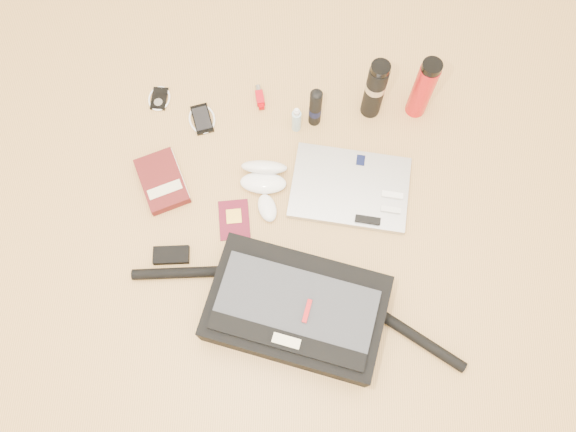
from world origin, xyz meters
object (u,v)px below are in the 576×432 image
Objects in this scene: messenger_bag at (295,309)px; laptop at (350,188)px; book at (163,181)px; thermos_red at (423,89)px; thermos_black at (375,89)px.

messenger_bag is 0.45m from laptop.
thermos_red is (0.84, 0.31, 0.11)m from book.
book is (-0.45, 0.42, -0.05)m from messenger_bag.
thermos_black reaches higher than messenger_bag.
thermos_red is (0.16, 0.01, 0.00)m from thermos_black.
book is at bearing -173.08° from laptop.
book is at bearing -156.34° from thermos_black.
thermos_black is (0.07, 0.30, 0.12)m from laptop.
messenger_bag reaches higher than book.
thermos_red is at bearing 75.09° from messenger_bag.
book is at bearing 150.86° from messenger_bag.
thermos_black is 0.16m from thermos_red.
thermos_black is at bearing 85.31° from messenger_bag.
messenger_bag is at bearing -118.68° from thermos_red.
thermos_black reaches higher than laptop.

